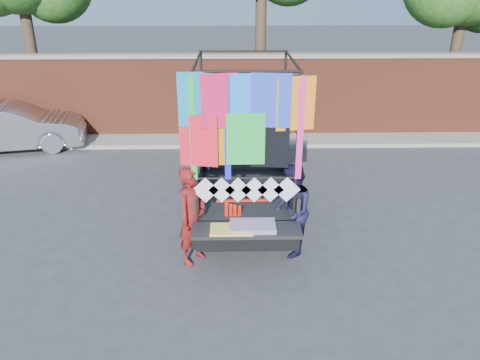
{
  "coord_description": "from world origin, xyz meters",
  "views": [
    {
      "loc": [
        0.04,
        -7.63,
        4.75
      ],
      "look_at": [
        0.18,
        0.1,
        1.4
      ],
      "focal_mm": 35.0,
      "sensor_mm": 36.0,
      "label": 1
    }
  ],
  "objects_px": {
    "woman": "(192,216)",
    "man": "(291,211)",
    "pickup_truck": "(242,162)",
    "sedan": "(10,127)"
  },
  "relations": [
    {
      "from": "pickup_truck",
      "to": "woman",
      "type": "distance_m",
      "value": 2.82
    },
    {
      "from": "pickup_truck",
      "to": "man",
      "type": "distance_m",
      "value": 2.58
    },
    {
      "from": "woman",
      "to": "man",
      "type": "relative_size",
      "value": 1.04
    },
    {
      "from": "pickup_truck",
      "to": "sedan",
      "type": "distance_m",
      "value": 7.6
    },
    {
      "from": "sedan",
      "to": "woman",
      "type": "xyz_separation_m",
      "value": [
        5.85,
        -6.08,
        0.21
      ]
    },
    {
      "from": "man",
      "to": "woman",
      "type": "bearing_deg",
      "value": -82.28
    },
    {
      "from": "pickup_truck",
      "to": "woman",
      "type": "height_order",
      "value": "pickup_truck"
    },
    {
      "from": "woman",
      "to": "man",
      "type": "height_order",
      "value": "woman"
    },
    {
      "from": "man",
      "to": "sedan",
      "type": "bearing_deg",
      "value": -126.99
    },
    {
      "from": "pickup_truck",
      "to": "sedan",
      "type": "bearing_deg",
      "value": 153.24
    }
  ]
}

